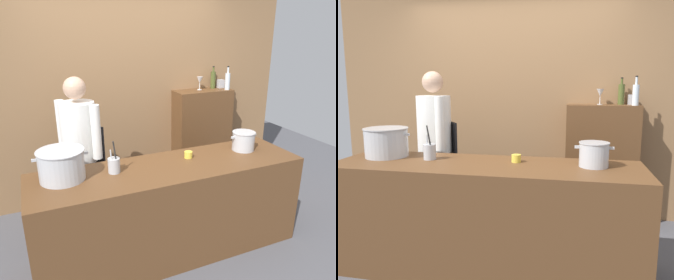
# 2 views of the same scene
# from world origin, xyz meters

# --- Properties ---
(ground_plane) EXTENTS (8.00, 8.00, 0.00)m
(ground_plane) POSITION_xyz_m (0.00, 0.00, 0.00)
(ground_plane) COLOR #4C4C51
(brick_back_panel) EXTENTS (4.40, 0.10, 3.00)m
(brick_back_panel) POSITION_xyz_m (0.00, 1.40, 1.50)
(brick_back_panel) COLOR olive
(brick_back_panel) RESTS_ON ground_plane
(prep_counter) EXTENTS (2.49, 0.70, 0.90)m
(prep_counter) POSITION_xyz_m (0.00, 0.00, 0.45)
(prep_counter) COLOR brown
(prep_counter) RESTS_ON ground_plane
(bar_cabinet) EXTENTS (0.76, 0.32, 1.32)m
(bar_cabinet) POSITION_xyz_m (1.00, 1.19, 0.66)
(bar_cabinet) COLOR brown
(bar_cabinet) RESTS_ON ground_plane
(chef) EXTENTS (0.42, 0.45, 1.66)m
(chef) POSITION_xyz_m (-0.69, 0.63, 0.96)
(chef) COLOR black
(chef) RESTS_ON ground_plane
(stockpot_large) EXTENTS (0.44, 0.38, 0.25)m
(stockpot_large) POSITION_xyz_m (-0.92, 0.11, 1.03)
(stockpot_large) COLOR #B7BABF
(stockpot_large) RESTS_ON prep_counter
(stockpot_small) EXTENTS (0.29, 0.23, 0.19)m
(stockpot_small) POSITION_xyz_m (0.85, 0.08, 1.00)
(stockpot_small) COLOR #B7BABF
(stockpot_small) RESTS_ON prep_counter
(utensil_crock) EXTENTS (0.10, 0.10, 0.29)m
(utensil_crock) POSITION_xyz_m (-0.50, 0.07, 0.97)
(utensil_crock) COLOR #B7BABF
(utensil_crock) RESTS_ON prep_counter
(butter_jar) EXTENTS (0.08, 0.08, 0.06)m
(butter_jar) POSITION_xyz_m (0.24, 0.11, 0.93)
(butter_jar) COLOR yellow
(butter_jar) RESTS_ON prep_counter
(wine_bottle_olive) EXTENTS (0.07, 0.07, 0.29)m
(wine_bottle_olive) POSITION_xyz_m (1.19, 1.27, 1.43)
(wine_bottle_olive) COLOR #475123
(wine_bottle_olive) RESTS_ON bar_cabinet
(wine_bottle_clear) EXTENTS (0.07, 0.07, 0.30)m
(wine_bottle_clear) POSITION_xyz_m (1.31, 1.10, 1.43)
(wine_bottle_clear) COLOR silver
(wine_bottle_clear) RESTS_ON bar_cabinet
(wine_glass_wide) EXTENTS (0.08, 0.08, 0.17)m
(wine_glass_wide) POSITION_xyz_m (0.97, 1.23, 1.44)
(wine_glass_wide) COLOR silver
(wine_glass_wide) RESTS_ON bar_cabinet
(spice_tin_silver) EXTENTS (0.08, 0.08, 0.11)m
(spice_tin_silver) POSITION_xyz_m (1.30, 1.26, 1.37)
(spice_tin_silver) COLOR #B2B2B7
(spice_tin_silver) RESTS_ON bar_cabinet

